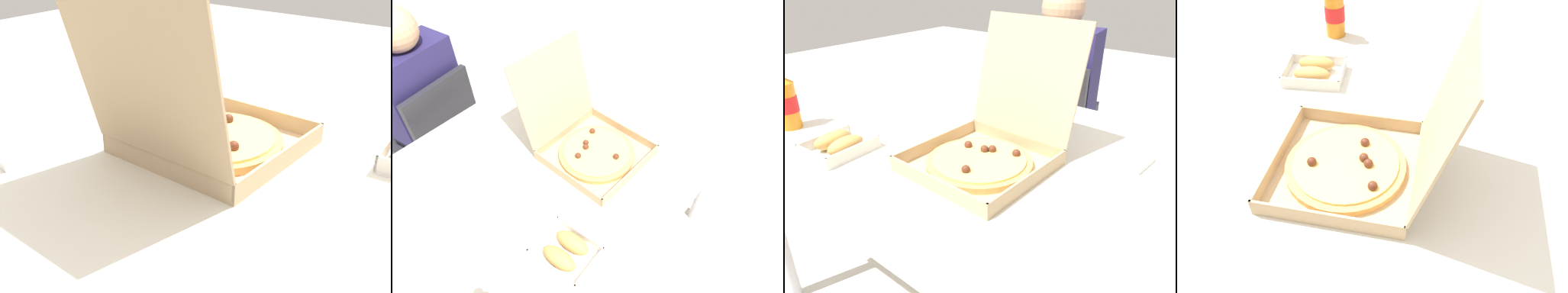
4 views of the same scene
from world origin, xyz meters
The scene contains 8 objects.
dining_table centered at (0.00, 0.00, 0.65)m, with size 1.35×1.03×0.72m.
chair centered at (-0.12, 0.75, 0.48)m, with size 0.45×0.45×0.83m.
diner_person centered at (-0.13, 0.81, 0.69)m, with size 0.38×0.44×1.15m.
pizza_box_open centered at (0.11, -0.08, 0.77)m, with size 0.36×0.45×0.38m.
bread_side_box centered at (-0.28, -0.31, 0.74)m, with size 0.16×0.20×0.06m.
cola_bottle centered at (-0.58, -0.31, 0.81)m, with size 0.07×0.07×0.22m.
paper_menu centered at (-0.50, 0.07, 0.72)m, with size 0.21×0.15×0.00m, color white.
napkin_pile centered at (0.42, 0.18, 0.73)m, with size 0.11×0.11×0.02m, color white.
Camera 3 is at (0.69, -0.83, 1.24)m, focal length 34.55 mm.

